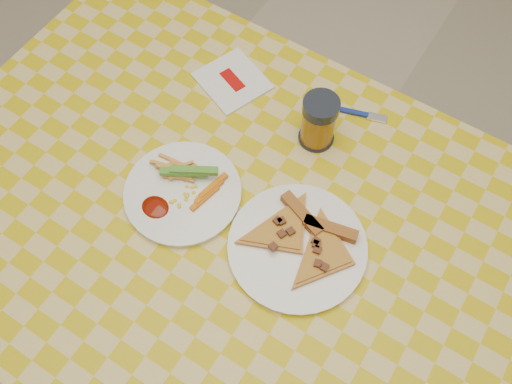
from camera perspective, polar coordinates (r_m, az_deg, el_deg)
ground at (r=1.77m, az=-1.08°, el=-13.62°), size 8.00×8.00×0.00m
table at (r=1.12m, az=-1.67°, el=-4.94°), size 1.28×0.88×0.76m
plate_left at (r=1.09m, az=-7.32°, el=-0.13°), size 0.26×0.26×0.01m
plate_right at (r=1.03m, az=4.14°, el=-5.55°), size 0.26×0.26×0.01m
fries_veggies at (r=1.08m, az=-7.34°, el=1.05°), size 0.16×0.15×0.04m
pizza_slices at (r=1.03m, az=4.75°, el=-4.70°), size 0.25×0.22×0.02m
drink_glass at (r=1.11m, az=6.28°, el=7.02°), size 0.07×0.07×0.12m
napkin at (r=1.23m, az=-2.37°, el=11.04°), size 0.17×0.16×0.01m
fork at (r=1.20m, az=10.06°, el=7.79°), size 0.13×0.05×0.01m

